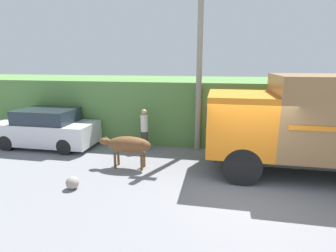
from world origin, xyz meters
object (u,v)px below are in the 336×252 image
object	(u,v)px
brown_cow	(128,145)
pedestrian_on_hill	(144,127)
utility_pole	(199,64)
cargo_truck	(322,122)
roadside_rock	(72,183)
parked_suv	(46,129)

from	to	relation	value
brown_cow	pedestrian_on_hill	bearing A→B (deg)	82.70
pedestrian_on_hill	utility_pole	distance (m)	3.45
cargo_truck	pedestrian_on_hill	size ratio (longest dim) A/B	3.86
roadside_rock	utility_pole	bearing A→B (deg)	52.12
pedestrian_on_hill	utility_pole	world-z (taller)	utility_pole
brown_cow	utility_pole	bearing A→B (deg)	40.87
pedestrian_on_hill	utility_pole	size ratio (longest dim) A/B	0.25
utility_pole	roadside_rock	xyz separation A→B (m)	(-3.34, -4.30, -3.41)
parked_suv	utility_pole	distance (m)	7.19
cargo_truck	utility_pole	xyz separation A→B (m)	(-4.03, 1.99, 1.76)
cargo_truck	parked_suv	size ratio (longest dim) A/B	1.56
parked_suv	pedestrian_on_hill	bearing A→B (deg)	9.09
brown_cow	cargo_truck	bearing A→B (deg)	-2.37
cargo_truck	pedestrian_on_hill	distance (m)	6.49
brown_cow	pedestrian_on_hill	distance (m)	2.00
cargo_truck	parked_suv	xyz separation A→B (m)	(-10.60, 1.15, -1.03)
roadside_rock	pedestrian_on_hill	bearing A→B (deg)	73.68
brown_cow	pedestrian_on_hill	world-z (taller)	pedestrian_on_hill
cargo_truck	parked_suv	distance (m)	10.71
cargo_truck	brown_cow	world-z (taller)	cargo_truck
brown_cow	roadside_rock	xyz separation A→B (m)	(-1.10, -1.87, -0.65)
utility_pole	roadside_rock	distance (m)	6.42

